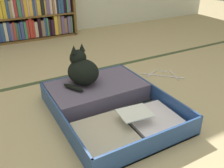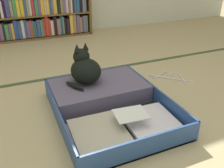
{
  "view_description": "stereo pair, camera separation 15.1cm",
  "coord_description": "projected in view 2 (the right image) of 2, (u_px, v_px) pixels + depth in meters",
  "views": [
    {
      "loc": [
        -0.59,
        -0.95,
        0.91
      ],
      "look_at": [
        0.11,
        0.28,
        0.2
      ],
      "focal_mm": 39.09,
      "sensor_mm": 36.0,
      "label": 1
    },
    {
      "loc": [
        -0.46,
        -1.02,
        0.91
      ],
      "look_at": [
        0.11,
        0.28,
        0.2
      ],
      "focal_mm": 39.09,
      "sensor_mm": 36.0,
      "label": 2
    }
  ],
  "objects": [
    {
      "name": "open_suitcase",
      "position": [
        105.0,
        101.0,
        1.67
      ],
      "size": [
        0.7,
        0.88,
        0.13
      ],
      "color": "navy",
      "rests_on": "ground_plane"
    },
    {
      "name": "clothes_hanger",
      "position": [
        171.0,
        77.0,
        2.13
      ],
      "size": [
        0.28,
        0.28,
        0.01
      ],
      "color": "silver",
      "rests_on": "ground_plane"
    },
    {
      "name": "bookshelf",
      "position": [
        34.0,
        5.0,
        3.04
      ],
      "size": [
        1.42,
        0.22,
        0.86
      ],
      "color": "brown",
      "rests_on": "ground_plane"
    },
    {
      "name": "black_cat",
      "position": [
        84.0,
        69.0,
        1.73
      ],
      "size": [
        0.28,
        0.28,
        0.28
      ],
      "color": "black",
      "rests_on": "open_suitcase"
    },
    {
      "name": "tatami_border",
      "position": [
        72.0,
        75.0,
        2.18
      ],
      "size": [
        4.8,
        0.05,
        0.0
      ],
      "color": "#3B4A2C",
      "rests_on": "ground_plane"
    },
    {
      "name": "ground_plane",
      "position": [
        115.0,
        137.0,
        1.41
      ],
      "size": [
        10.0,
        10.0,
        0.0
      ],
      "primitive_type": "plane",
      "color": "tan"
    }
  ]
}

